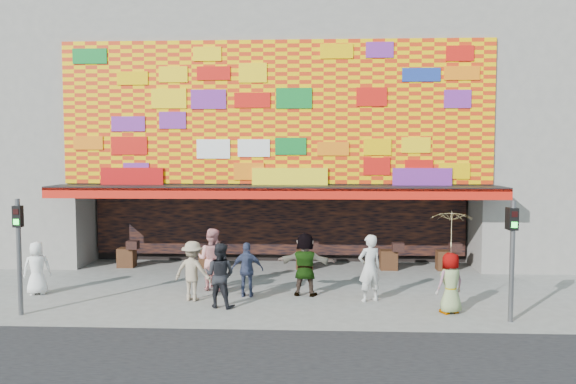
% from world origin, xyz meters
% --- Properties ---
extents(ground, '(90.00, 90.00, 0.00)m').
position_xyz_m(ground, '(0.00, 0.00, 0.00)').
color(ground, slate).
rests_on(ground, ground).
extents(shop_building, '(15.20, 9.40, 10.00)m').
position_xyz_m(shop_building, '(0.00, 8.18, 5.23)').
color(shop_building, gray).
rests_on(shop_building, ground).
extents(signal_left, '(0.22, 0.20, 3.00)m').
position_xyz_m(signal_left, '(-6.20, -1.50, 1.86)').
color(signal_left, '#59595B').
rests_on(signal_left, ground).
extents(signal_right, '(0.22, 0.20, 3.00)m').
position_xyz_m(signal_right, '(6.20, -1.50, 1.86)').
color(signal_right, '#59595B').
rests_on(signal_right, ground).
extents(ped_a, '(0.89, 0.74, 1.57)m').
position_xyz_m(ped_a, '(-6.80, 0.56, 0.78)').
color(ped_a, white).
rests_on(ped_a, ground).
extents(ped_b, '(0.67, 0.58, 1.56)m').
position_xyz_m(ped_b, '(-1.73, 1.59, 0.78)').
color(ped_b, pink).
rests_on(ped_b, ground).
extents(ped_c, '(0.99, 0.86, 1.75)m').
position_xyz_m(ped_c, '(-1.20, -0.53, 0.87)').
color(ped_c, black).
rests_on(ped_c, ground).
extents(ped_d, '(1.21, 0.87, 1.69)m').
position_xyz_m(ped_d, '(-2.08, 0.11, 0.84)').
color(ped_d, gray).
rests_on(ped_d, ground).
extents(ped_e, '(0.93, 0.39, 1.58)m').
position_xyz_m(ped_e, '(-0.59, 0.60, 0.79)').
color(ped_e, '#333B5A').
rests_on(ped_e, ground).
extents(ped_f, '(1.78, 0.79, 1.86)m').
position_xyz_m(ped_f, '(1.08, 0.81, 0.93)').
color(ped_f, gray).
rests_on(ped_f, ground).
extents(ped_g, '(0.92, 0.79, 1.59)m').
position_xyz_m(ped_g, '(4.88, -0.84, 0.80)').
color(ped_g, gray).
rests_on(ped_g, ground).
extents(ped_h, '(0.81, 0.69, 1.89)m').
position_xyz_m(ped_h, '(2.90, 0.27, 0.94)').
color(ped_h, silver).
rests_on(ped_h, ground).
extents(ped_i, '(1.05, 0.90, 1.88)m').
position_xyz_m(ped_i, '(-1.76, 1.36, 0.94)').
color(ped_i, pink).
rests_on(ped_i, ground).
extents(parasol, '(1.28, 1.30, 1.92)m').
position_xyz_m(parasol, '(4.88, -0.84, 2.18)').
color(parasol, beige).
rests_on(parasol, ground).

